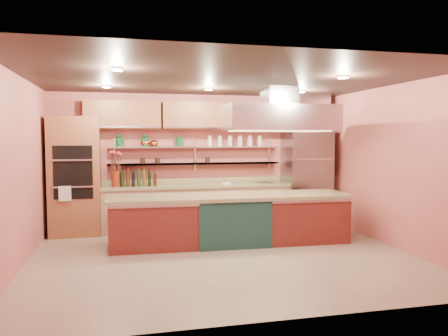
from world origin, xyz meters
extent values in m
cube|color=gray|center=(0.00, 0.00, -0.01)|extent=(6.00, 5.00, 0.02)
cube|color=black|center=(0.00, 0.00, 2.80)|extent=(6.00, 5.00, 0.02)
cube|color=#BD5E59|center=(0.00, 2.50, 1.40)|extent=(6.00, 0.04, 2.80)
cube|color=#BD5E59|center=(0.00, -2.50, 1.40)|extent=(6.00, 0.04, 2.80)
cube|color=#BD5E59|center=(-3.00, 0.00, 1.40)|extent=(0.04, 5.00, 2.80)
cube|color=#BD5E59|center=(3.00, 0.00, 1.40)|extent=(0.04, 5.00, 2.80)
cube|color=brown|center=(-2.45, 2.18, 1.15)|extent=(0.95, 0.64, 2.30)
cube|color=gray|center=(2.35, 2.14, 1.05)|extent=(0.95, 0.72, 2.10)
cube|color=#A47F62|center=(-0.05, 2.20, 0.47)|extent=(3.84, 0.64, 0.93)
cube|color=#BABDC2|center=(-0.05, 2.37, 1.35)|extent=(3.60, 0.26, 0.03)
cube|color=#BABDC2|center=(-0.05, 2.37, 1.70)|extent=(3.60, 0.26, 0.03)
cube|color=brown|center=(0.00, 2.32, 2.35)|extent=(4.60, 0.36, 0.55)
cube|color=#BABDC2|center=(1.22, 0.83, 2.25)|extent=(2.00, 1.00, 0.45)
cube|color=#FFE5A5|center=(0.00, 0.20, 2.77)|extent=(4.00, 2.80, 0.02)
cube|color=maroon|center=(0.32, 0.83, 0.44)|extent=(4.23, 1.05, 0.88)
cylinder|color=#64210F|center=(-1.68, 2.15, 1.08)|extent=(0.22, 0.22, 0.31)
cube|color=black|center=(-1.24, 2.15, 1.05)|extent=(0.77, 0.27, 0.24)
cube|color=silver|center=(0.55, 2.15, 0.98)|extent=(0.17, 0.13, 0.09)
cylinder|color=white|center=(1.49, 2.25, 1.04)|extent=(0.04, 0.04, 0.21)
ellipsoid|color=#AF5C28|center=(-0.92, 2.37, 1.78)|extent=(0.20, 0.20, 0.13)
cylinder|color=#0F4921|center=(-0.38, 2.37, 1.81)|extent=(0.16, 0.16, 0.19)
camera|label=1|loc=(-1.55, -6.66, 1.90)|focal=35.00mm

